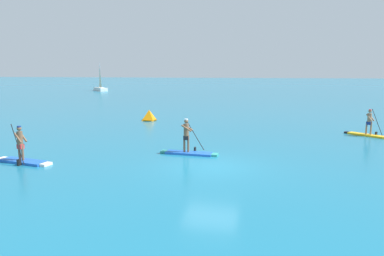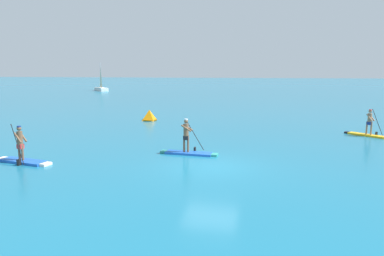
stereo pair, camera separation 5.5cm
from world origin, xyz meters
name	(u,v)px [view 2 (the right image)]	position (x,y,z in m)	size (l,w,h in m)	color
ground	(211,166)	(0.00, 0.00, 0.00)	(440.00, 440.00, 0.00)	#196B8C
paddleboarder_near_left	(23,156)	(-8.75, -1.41, 0.34)	(3.08, 1.13, 1.93)	blue
paddleboarder_mid_center	(188,147)	(-1.56, 2.04, 0.39)	(3.06, 0.92, 1.88)	blue
paddleboarder_far_right	(368,130)	(8.84, 9.70, 0.41)	(2.56, 2.08, 1.83)	yellow
race_marker_buoy	(149,116)	(-7.88, 13.42, 0.40)	(1.52, 1.52, 0.94)	orange
sailboat_left_horizon	(101,88)	(-34.49, 55.14, 0.75)	(4.96, 5.03, 6.14)	white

